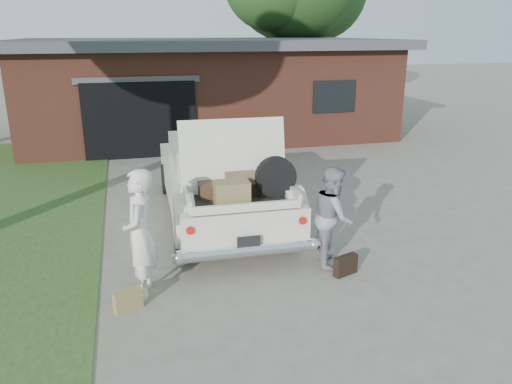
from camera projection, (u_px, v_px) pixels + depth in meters
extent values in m
plane|color=gray|center=(266.00, 271.00, 7.76)|extent=(90.00, 90.00, 0.00)
cube|color=brown|center=(206.00, 91.00, 18.12)|extent=(12.00, 7.00, 3.00)
cube|color=#4C4C51|center=(204.00, 43.00, 17.61)|extent=(12.80, 7.80, 0.30)
cube|color=black|center=(140.00, 120.00, 14.46)|extent=(3.20, 0.30, 2.20)
cube|color=#4C4C51|center=(138.00, 80.00, 14.04)|extent=(3.50, 0.12, 0.18)
cube|color=black|center=(334.00, 96.00, 15.71)|extent=(1.40, 0.08, 1.00)
cylinder|color=#38281E|center=(293.00, 57.00, 23.25)|extent=(0.44, 0.44, 4.87)
cube|color=beige|center=(219.00, 185.00, 9.85)|extent=(2.10, 5.25, 0.68)
cube|color=#BCB8A5|center=(216.00, 152.00, 9.95)|extent=(1.77, 2.12, 0.54)
cube|color=black|center=(209.00, 143.00, 10.88)|extent=(1.61, 0.12, 0.46)
cube|color=black|center=(224.00, 166.00, 9.05)|extent=(1.61, 0.12, 0.46)
cylinder|color=black|center=(182.00, 238.00, 8.10)|extent=(0.25, 0.69, 0.69)
cylinder|color=black|center=(289.00, 228.00, 8.51)|extent=(0.25, 0.69, 0.69)
cylinder|color=black|center=(167.00, 179.00, 11.38)|extent=(0.25, 0.69, 0.69)
cylinder|color=black|center=(245.00, 174.00, 11.78)|extent=(0.25, 0.69, 0.69)
cylinder|color=silver|center=(249.00, 251.00, 7.47)|extent=(2.14, 0.24, 0.19)
cylinder|color=#A5140F|center=(190.00, 230.00, 7.22)|extent=(0.13, 0.11, 0.12)
cylinder|color=#A5140F|center=(302.00, 220.00, 7.60)|extent=(0.13, 0.11, 0.12)
cube|color=black|center=(249.00, 242.00, 7.40)|extent=(0.35, 0.03, 0.18)
cube|color=black|center=(239.00, 199.00, 7.91)|extent=(1.64, 1.18, 0.04)
cube|color=beige|center=(186.00, 197.00, 7.69)|extent=(0.09, 1.15, 0.19)
cube|color=beige|center=(289.00, 189.00, 8.06)|extent=(0.09, 1.15, 0.19)
cube|color=beige|center=(247.00, 207.00, 7.36)|extent=(1.67, 0.10, 0.12)
cube|color=beige|center=(233.00, 155.00, 8.14)|extent=(1.75, 0.32, 1.18)
cube|color=#4C3120|center=(221.00, 188.00, 8.01)|extent=(0.71, 0.47, 0.23)
cube|color=olive|center=(232.00, 193.00, 7.56)|extent=(0.54, 0.36, 0.37)
cube|color=black|center=(239.00, 188.00, 8.08)|extent=(0.65, 0.44, 0.20)
cube|color=olive|center=(241.00, 178.00, 8.01)|extent=(0.49, 0.32, 0.17)
cylinder|color=black|center=(276.00, 177.00, 7.89)|extent=(0.65, 0.18, 0.65)
imported|color=white|center=(140.00, 234.00, 6.78)|extent=(0.53, 0.72, 1.83)
imported|color=gray|center=(333.00, 216.00, 7.79)|extent=(0.79, 0.91, 1.59)
cube|color=#97804D|center=(128.00, 300.00, 6.61)|extent=(0.40, 0.27, 0.30)
cube|color=black|center=(345.00, 265.00, 7.59)|extent=(0.42, 0.26, 0.31)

